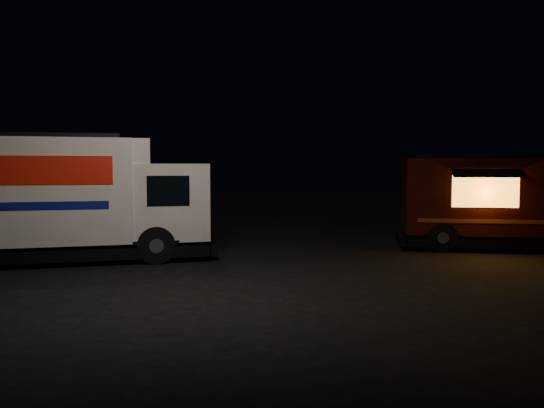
# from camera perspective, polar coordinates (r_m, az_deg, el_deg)

# --- Properties ---
(ground) EXTENTS (80.00, 80.00, 0.00)m
(ground) POSITION_cam_1_polar(r_m,az_deg,el_deg) (13.91, -0.02, -6.61)
(ground) COLOR black
(ground) RESTS_ON ground
(white_truck) EXTENTS (7.87, 3.63, 3.43)m
(white_truck) POSITION_cam_1_polar(r_m,az_deg,el_deg) (15.52, -20.52, 0.62)
(white_truck) COLOR white
(white_truck) RESTS_ON ground
(red_truck) EXTENTS (6.69, 3.88, 2.93)m
(red_truck) POSITION_cam_1_polar(r_m,az_deg,el_deg) (18.12, 23.40, 0.20)
(red_truck) COLOR #341009
(red_truck) RESTS_ON ground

